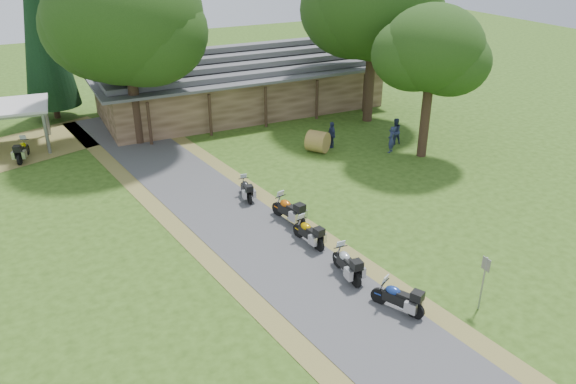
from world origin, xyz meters
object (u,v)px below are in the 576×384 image
motorcycle_carport_a (22,149)px  motorcycle_row_b (347,262)px  motorcycle_row_c (308,231)px  motorcycle_row_e (246,188)px  hay_bale (318,141)px  motorcycle_row_d (288,209)px  lodge (241,77)px  motorcycle_row_a (398,296)px

motorcycle_carport_a → motorcycle_row_b: bearing=-132.7°
motorcycle_row_b → motorcycle_row_c: motorcycle_row_b is taller
motorcycle_row_e → hay_bale: size_ratio=1.28×
motorcycle_row_d → motorcycle_row_e: size_ratio=1.20×
lodge → motorcycle_row_a: lodge is taller
motorcycle_row_c → motorcycle_row_e: motorcycle_row_c is taller
motorcycle_carport_a → motorcycle_row_c: bearing=-128.9°
motorcycle_carport_a → hay_bale: motorcycle_carport_a is taller
motorcycle_row_a → motorcycle_carport_a: bearing=0.4°
motorcycle_row_b → motorcycle_row_d: 5.12m
lodge → hay_bale: size_ratio=16.36×
motorcycle_row_c → motorcycle_row_d: 2.23m
lodge → motorcycle_row_e: size_ratio=12.82×
motorcycle_row_a → hay_bale: size_ratio=1.41×
motorcycle_row_c → motorcycle_carport_a: (-10.58, 16.11, 0.05)m
motorcycle_row_b → hay_bale: motorcycle_row_b is taller
motorcycle_row_b → motorcycle_row_c: size_ratio=1.06×
motorcycle_row_c → motorcycle_carport_a: bearing=23.3°
motorcycle_row_a → motorcycle_row_e: size_ratio=1.11×
motorcycle_carport_a → lodge: bearing=-58.9°
lodge → motorcycle_row_b: 23.20m
motorcycle_row_d → motorcycle_carport_a: motorcycle_row_d is taller
motorcycle_row_c → motorcycle_row_d: size_ratio=0.91×
lodge → motorcycle_row_d: (-4.73, -17.53, -1.77)m
motorcycle_row_b → hay_bale: 13.63m
lodge → motorcycle_row_e: lodge is taller
motorcycle_row_b → motorcycle_row_c: (-0.16, 2.90, -0.03)m
motorcycle_carport_a → hay_bale: bearing=-94.1°
motorcycle_row_a → motorcycle_row_e: 11.07m
motorcycle_row_c → motorcycle_carport_a: motorcycle_carport_a is taller
motorcycle_row_a → motorcycle_row_d: size_ratio=0.93×
lodge → motorcycle_row_d: size_ratio=10.72×
motorcycle_row_c → hay_bale: (5.76, 9.53, 0.03)m
motorcycle_carport_a → hay_bale: (16.35, -6.57, -0.01)m
motorcycle_row_c → lodge: bearing=-23.8°
motorcycle_row_a → hay_bale: bearing=-45.7°
motorcycle_row_b → motorcycle_row_e: motorcycle_row_b is taller
motorcycle_row_b → motorcycle_carport_a: bearing=32.9°
motorcycle_row_a → motorcycle_row_d: 7.83m
motorcycle_row_c → hay_bale: 11.14m
motorcycle_row_e → motorcycle_carport_a: (-9.89, 10.70, 0.09)m
motorcycle_row_b → motorcycle_carport_a: motorcycle_carport_a is taller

